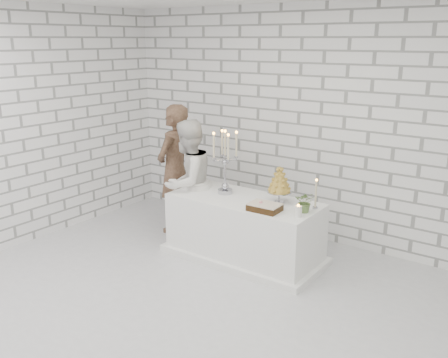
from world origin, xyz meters
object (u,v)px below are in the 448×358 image
bride (188,183)px  candelabra (225,162)px  cake_table (244,229)px  croquembouche (279,184)px  groom (175,169)px

bride → candelabra: bearing=95.6°
cake_table → croquembouche: croquembouche is taller
cake_table → groom: bearing=170.2°
groom → bride: (0.43, -0.24, -0.07)m
cake_table → groom: groom is taller
cake_table → bride: bride is taller
candelabra → croquembouche: bearing=5.1°
cake_table → candelabra: candelabra is taller
groom → croquembouche: size_ratio=3.94×
bride → groom: bearing=-119.4°
cake_table → croquembouche: bearing=15.2°
bride → croquembouche: bride is taller
cake_table → groom: (-1.28, 0.22, 0.50)m
groom → bride: 0.50m
groom → candelabra: 1.02m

